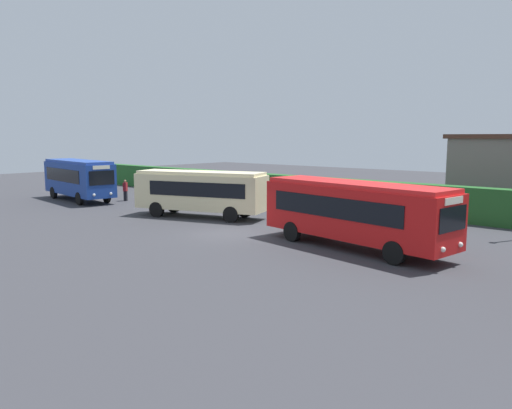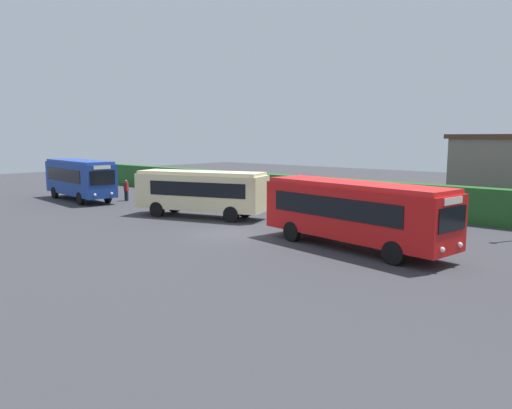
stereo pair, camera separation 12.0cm
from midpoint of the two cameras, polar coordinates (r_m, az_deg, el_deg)
ground_plane at (r=26.62m, az=-3.12°, el=-3.40°), size 108.61×108.61×0.00m
bus_blue at (r=42.76m, az=-19.80°, el=2.98°), size 9.14×3.46×3.32m
bus_cream at (r=31.95m, az=-6.35°, el=1.61°), size 8.97×4.97×3.00m
bus_red at (r=23.24m, az=11.54°, el=-0.68°), size 9.95×3.88×3.12m
person_left at (r=41.46m, az=-14.81°, el=1.67°), size 0.46×0.50×1.73m
person_center at (r=24.72m, az=15.79°, el=-2.19°), size 0.51×0.33×1.90m
person_right at (r=24.71m, az=19.53°, el=-2.43°), size 0.53×0.50×1.85m
hedge_row at (r=35.94m, az=10.51°, el=1.20°), size 66.30×1.11×2.20m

